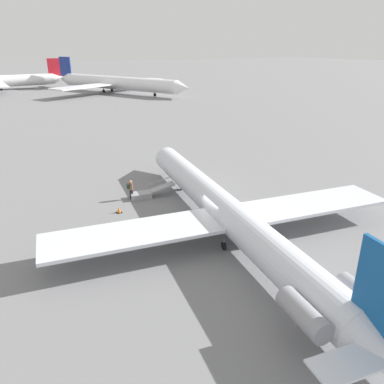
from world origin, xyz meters
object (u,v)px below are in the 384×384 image
(airplane_main, at_px, (227,212))
(airplane_far_right, at_px, (115,83))
(boarding_stairs, at_px, (145,194))
(passenger, at_px, (131,188))

(airplane_main, bearing_deg, airplane_far_right, -4.90)
(boarding_stairs, xyz_separation_m, passenger, (0.29, 1.24, 0.64))
(airplane_main, distance_m, airplane_far_right, 88.57)
(airplane_main, distance_m, passenger, 10.42)
(passenger, bearing_deg, airplane_main, -61.48)
(boarding_stairs, bearing_deg, airplane_main, -67.75)
(airplane_main, relative_size, airplane_far_right, 0.70)
(airplane_main, height_order, boarding_stairs, airplane_main)
(airplane_main, xyz_separation_m, airplane_far_right, (86.00, -21.17, 0.96))
(airplane_far_right, xyz_separation_m, boarding_stairs, (-76.51, 23.42, -2.40))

